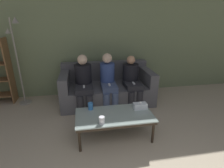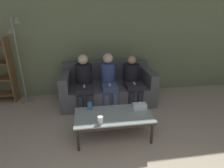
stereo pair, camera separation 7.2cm
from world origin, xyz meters
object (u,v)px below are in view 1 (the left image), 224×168
seated_person_mid_right (132,79)px  seated_person_left_end (84,81)px  seated_person_mid_left (108,79)px  standing_lamp (17,54)px  tissue_box (140,106)px  cup_near_left (91,106)px  couch (107,88)px  cup_near_right (102,120)px  coffee_table (114,117)px

seated_person_mid_right → seated_person_left_end: bearing=179.8°
seated_person_mid_left → standing_lamp: bearing=167.5°
tissue_box → seated_person_mid_right: (0.14, 1.01, 0.11)m
cup_near_left → couch: bearing=68.9°
cup_near_left → tissue_box: (0.81, -0.12, -0.01)m
tissue_box → standing_lamp: 2.72m
tissue_box → seated_person_left_end: 1.36m
couch → cup_near_left: (-0.43, -1.11, 0.15)m
seated_person_left_end → seated_person_mid_left: seated_person_mid_left is taller
seated_person_mid_right → tissue_box: bearing=-97.7°
cup_near_right → standing_lamp: standing_lamp is taller
couch → seated_person_mid_left: size_ratio=1.78×
seated_person_mid_right → standing_lamp: bearing=170.2°
couch → tissue_box: couch is taller
standing_lamp → seated_person_mid_right: 2.45m
seated_person_left_end → seated_person_mid_right: (1.03, -0.00, -0.03)m
seated_person_left_end → seated_person_mid_left: bearing=-0.6°
coffee_table → tissue_box: size_ratio=5.47×
standing_lamp → seated_person_left_end: standing_lamp is taller
cup_near_left → seated_person_left_end: seated_person_left_end is taller
coffee_table → seated_person_mid_left: seated_person_mid_left is taller
couch → seated_person_mid_left: 0.36m
coffee_table → seated_person_mid_left: (0.07, 1.12, 0.23)m
couch → standing_lamp: (-1.84, 0.18, 0.82)m
coffee_table → seated_person_mid_right: size_ratio=1.13×
cup_near_right → seated_person_left_end: seated_person_left_end is taller
cup_near_left → seated_person_mid_left: (0.43, 0.89, 0.13)m
coffee_table → cup_near_right: 0.32m
cup_near_left → cup_near_right: size_ratio=1.15×
standing_lamp → seated_person_mid_left: size_ratio=1.63×
couch → tissue_box: (0.38, -1.23, 0.14)m
coffee_table → tissue_box: (0.45, 0.11, 0.09)m
couch → seated_person_left_end: (-0.52, -0.22, 0.29)m
cup_near_left → seated_person_mid_left: size_ratio=0.11×
seated_person_mid_left → tissue_box: bearing=-69.4°
tissue_box → standing_lamp: standing_lamp is taller
seated_person_mid_left → cup_near_left: bearing=-115.8°
couch → seated_person_mid_right: (0.52, -0.22, 0.26)m
tissue_box → seated_person_left_end: (-0.90, 1.02, 0.14)m
cup_near_right → seated_person_mid_right: (0.81, 1.33, 0.11)m
couch → cup_near_right: 1.58m
couch → seated_person_mid_left: (0.00, -0.22, 0.29)m
coffee_table → seated_person_mid_left: 1.14m
seated_person_left_end → cup_near_right: bearing=-80.5°
seated_person_left_end → coffee_table: bearing=-68.4°
cup_near_right → seated_person_left_end: 1.35m
standing_lamp → couch: bearing=-5.7°
coffee_table → seated_person_left_end: (-0.44, 1.12, 0.23)m
cup_near_left → tissue_box: tissue_box is taller
couch → coffee_table: (-0.07, -1.34, 0.05)m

